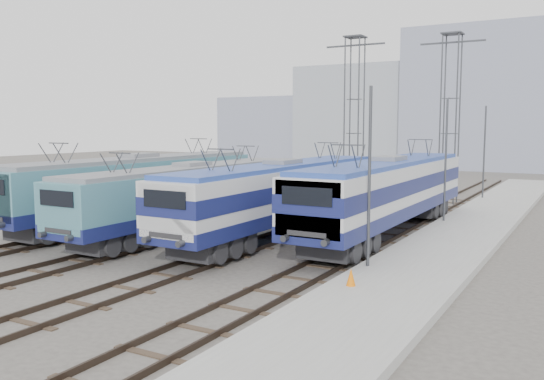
{
  "coord_description": "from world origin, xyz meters",
  "views": [
    {
      "loc": [
        15.99,
        -18.2,
        5.54
      ],
      "look_at": [
        1.59,
        7.0,
        2.31
      ],
      "focal_mm": 38.0,
      "sensor_mm": 36.0,
      "label": 1
    }
  ],
  "objects": [
    {
      "name": "building_west",
      "position": [
        -14.0,
        62.0,
        7.0
      ],
      "size": [
        18.0,
        12.0,
        14.0
      ],
      "primitive_type": "cube",
      "color": "#959CA6",
      "rests_on": "ground"
    },
    {
      "name": "locomotive_center_left",
      "position": [
        -2.25,
        5.22,
        2.14
      ],
      "size": [
        2.71,
        17.12,
        3.22
      ],
      "color": "navy",
      "rests_on": "ground"
    },
    {
      "name": "mast_rear",
      "position": [
        8.6,
        26.0,
        3.5
      ],
      "size": [
        0.12,
        0.12,
        7.0
      ],
      "primitive_type": "cylinder",
      "color": "#3F4247",
      "rests_on": "ground"
    },
    {
      "name": "ground",
      "position": [
        0.0,
        0.0,
        0.0
      ],
      "size": [
        160.0,
        160.0,
        0.0
      ],
      "primitive_type": "plane",
      "color": "#514C47"
    },
    {
      "name": "locomotive_far_left",
      "position": [
        -6.75,
        6.16,
        2.31
      ],
      "size": [
        2.94,
        18.57,
        3.49
      ],
      "color": "navy",
      "rests_on": "ground"
    },
    {
      "name": "mast_mid",
      "position": [
        8.6,
        14.0,
        3.5
      ],
      "size": [
        0.12,
        0.12,
        7.0
      ],
      "primitive_type": "cylinder",
      "color": "#3F4247",
      "rests_on": "ground"
    },
    {
      "name": "platform",
      "position": [
        10.2,
        8.0,
        0.15
      ],
      "size": [
        4.0,
        70.0,
        0.3
      ],
      "primitive_type": "cube",
      "color": "#9E9E99",
      "rests_on": "ground"
    },
    {
      "name": "building_center",
      "position": [
        4.0,
        62.0,
        9.0
      ],
      "size": [
        22.0,
        14.0,
        18.0
      ],
      "primitive_type": "cube",
      "color": "#878DA3",
      "rests_on": "ground"
    },
    {
      "name": "building_far_west",
      "position": [
        -30.0,
        62.0,
        5.0
      ],
      "size": [
        14.0,
        10.0,
        10.0
      ],
      "primitive_type": "cube",
      "color": "#878DA3",
      "rests_on": "ground"
    },
    {
      "name": "catenary_tower_east",
      "position": [
        6.5,
        24.0,
        6.64
      ],
      "size": [
        4.5,
        1.2,
        12.0
      ],
      "color": "#3F4247",
      "rests_on": "ground"
    },
    {
      "name": "catenary_tower_west",
      "position": [
        0.0,
        22.0,
        6.64
      ],
      "size": [
        4.5,
        1.2,
        12.0
      ],
      "color": "#3F4247",
      "rests_on": "ground"
    },
    {
      "name": "locomotive_center_right",
      "position": [
        2.25,
        6.77,
        2.3
      ],
      "size": [
        2.85,
        18.02,
        3.39
      ],
      "color": "navy",
      "rests_on": "ground"
    },
    {
      "name": "locomotive_far_right",
      "position": [
        6.75,
        9.71,
        2.38
      ],
      "size": [
        2.96,
        18.72,
        3.52
      ],
      "color": "navy",
      "rests_on": "ground"
    },
    {
      "name": "safety_cone",
      "position": [
        9.07,
        -0.85,
        0.59
      ],
      "size": [
        0.31,
        0.31,
        0.59
      ],
      "primitive_type": "cone",
      "color": "orange",
      "rests_on": "platform"
    },
    {
      "name": "mast_front",
      "position": [
        8.6,
        2.0,
        3.5
      ],
      "size": [
        0.12,
        0.12,
        7.0
      ],
      "primitive_type": "cylinder",
      "color": "#3F4247",
      "rests_on": "ground"
    }
  ]
}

